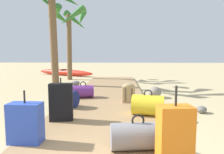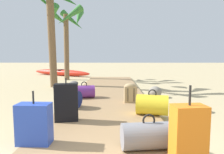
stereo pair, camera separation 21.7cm
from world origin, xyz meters
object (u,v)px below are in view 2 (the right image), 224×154
at_px(suitcase_blue, 34,124).
at_px(palm_tree_far_left, 67,24).
at_px(duffel_bag_grey, 149,136).
at_px(backpack_tan, 130,92).
at_px(duffel_bag_purple, 84,92).
at_px(suitcase_orange, 188,136).
at_px(duffel_bag_yellow, 152,105).
at_px(suitcase_black, 66,102).
at_px(kayak, 61,72).
at_px(duffel_bag_navy, 69,99).
at_px(palm_tree_near_left, 51,4).

distance_m(suitcase_blue, palm_tree_far_left, 8.33).
bearing_deg(duffel_bag_grey, backpack_tan, 90.44).
xyz_separation_m(duffel_bag_purple, duffel_bag_grey, (1.25, -3.07, -0.00)).
distance_m(suitcase_blue, suitcase_orange, 1.90).
xyz_separation_m(suitcase_blue, suitcase_orange, (1.82, -0.54, 0.06)).
bearing_deg(suitcase_orange, palm_tree_far_left, 110.66).
bearing_deg(duffel_bag_yellow, suitcase_black, -166.01).
relative_size(suitcase_blue, duffel_bag_yellow, 1.04).
bearing_deg(backpack_tan, suitcase_orange, -83.01).
relative_size(suitcase_blue, suitcase_orange, 0.82).
xyz_separation_m(duffel_bag_yellow, kayak, (-4.04, 8.60, -0.08)).
height_order(duffel_bag_yellow, suitcase_black, suitcase_black).
distance_m(duffel_bag_yellow, palm_tree_far_left, 7.65).
height_order(duffel_bag_purple, duffel_bag_grey, duffel_bag_purple).
bearing_deg(suitcase_orange, kayak, 111.19).
relative_size(duffel_bag_yellow, suitcase_orange, 0.79).
bearing_deg(duffel_bag_navy, backpack_tan, 19.24).
bearing_deg(palm_tree_near_left, duffel_bag_grey, -62.53).
bearing_deg(backpack_tan, suitcase_black, -130.61).
xyz_separation_m(duffel_bag_yellow, palm_tree_far_left, (-3.14, 6.49, 2.56)).
relative_size(duffel_bag_yellow, duffel_bag_grey, 0.97).
relative_size(duffel_bag_yellow, backpack_tan, 1.42).
height_order(suitcase_blue, suitcase_orange, suitcase_orange).
distance_m(palm_tree_far_left, kayak, 3.50).
distance_m(duffel_bag_navy, backpack_tan, 1.52).
xyz_separation_m(suitcase_orange, palm_tree_far_left, (-3.16, 8.38, 2.43)).
height_order(suitcase_blue, duffel_bag_yellow, suitcase_blue).
bearing_deg(kayak, duffel_bag_yellow, -64.82).
distance_m(backpack_tan, palm_tree_far_left, 6.60).
relative_size(duffel_bag_yellow, suitcase_black, 0.89).
bearing_deg(palm_tree_far_left, suitcase_black, -77.40).
relative_size(duffel_bag_navy, palm_tree_far_left, 0.16).
bearing_deg(palm_tree_far_left, duffel_bag_yellow, -64.22).
relative_size(suitcase_orange, palm_tree_near_left, 0.21).
xyz_separation_m(suitcase_black, palm_tree_far_left, (-1.54, 6.89, 2.42)).
xyz_separation_m(duffel_bag_purple, kayak, (-2.47, 7.01, -0.06)).
xyz_separation_m(suitcase_black, kayak, (-2.45, 9.00, -0.22)).
distance_m(duffel_bag_yellow, duffel_bag_purple, 2.24).
bearing_deg(suitcase_blue, palm_tree_near_left, 104.19).
xyz_separation_m(backpack_tan, palm_tree_near_left, (-2.79, 2.87, 2.85)).
bearing_deg(duffel_bag_purple, suitcase_orange, -65.40).
height_order(suitcase_orange, palm_tree_near_left, palm_tree_near_left).
distance_m(duffel_bag_purple, palm_tree_far_left, 5.76).
bearing_deg(kayak, suitcase_black, -74.79).
relative_size(duffel_bag_navy, duffel_bag_grey, 0.84).
xyz_separation_m(duffel_bag_navy, palm_tree_near_left, (-1.36, 3.37, 2.91)).
bearing_deg(duffel_bag_grey, suitcase_orange, -49.83).
xyz_separation_m(backpack_tan, duffel_bag_grey, (0.02, -2.54, -0.08)).
height_order(backpack_tan, palm_tree_near_left, palm_tree_near_left).
bearing_deg(suitcase_orange, duffel_bag_grey, 130.17).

